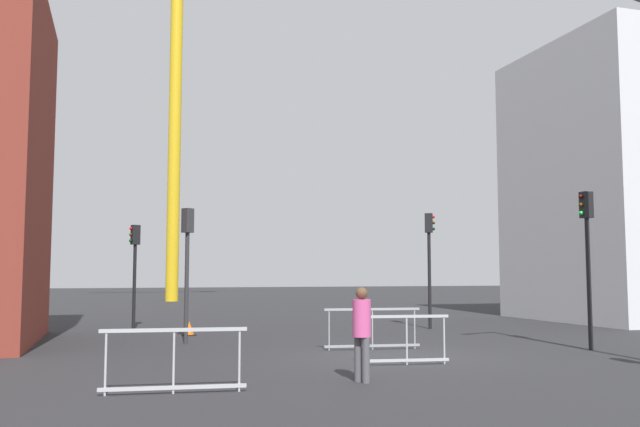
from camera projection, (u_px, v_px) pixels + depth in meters
name	position (u px, v px, depth m)	size (l,w,h in m)	color
ground	(394.00, 357.00, 16.31)	(160.00, 160.00, 0.00)	#28282B
construction_crane	(174.00, 85.00, 49.57)	(12.96, 1.72, 24.68)	gold
traffic_light_crosswalk	(135.00, 259.00, 24.36)	(0.39, 0.32, 3.71)	black
traffic_light_median	(429.00, 251.00, 24.81)	(0.39, 0.34, 4.16)	black
traffic_light_far	(187.00, 252.00, 19.64)	(0.38, 0.36, 3.86)	#2D2D30
traffic_light_corner	(587.00, 243.00, 18.08)	(0.37, 0.25, 4.15)	black
pedestrian_walking	(362.00, 327.00, 12.62)	(0.34, 0.34, 1.74)	#4C4C51
safety_barrier_front	(174.00, 359.00, 11.41)	(2.42, 0.30, 1.08)	#B2B5BA
safety_barrier_mid_span	(372.00, 328.00, 17.93)	(2.57, 0.33, 1.08)	gray
safety_barrier_left_run	(407.00, 339.00, 14.97)	(1.89, 0.32, 1.08)	#B2B5BA
traffic_cone_striped	(189.00, 329.00, 21.96)	(0.45, 0.45, 0.45)	black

